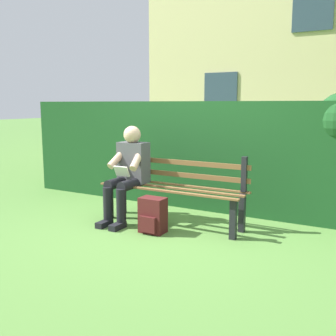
% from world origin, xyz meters
% --- Properties ---
extents(ground, '(60.00, 60.00, 0.00)m').
position_xyz_m(ground, '(0.00, 0.00, 0.00)').
color(ground, '#517F38').
extents(park_bench, '(1.86, 0.45, 0.88)m').
position_xyz_m(park_bench, '(0.00, -0.06, 0.44)').
color(park_bench, black).
rests_on(park_bench, ground).
extents(person_seated, '(0.44, 0.73, 1.20)m').
position_xyz_m(person_seated, '(0.58, 0.10, 0.64)').
color(person_seated, '#4C4C51').
rests_on(person_seated, ground).
extents(hedge_backdrop, '(5.99, 0.83, 1.63)m').
position_xyz_m(hedge_backdrop, '(-0.02, -1.14, 0.79)').
color(hedge_backdrop, '#19471E').
rests_on(hedge_backdrop, ground).
extents(building_facade, '(8.74, 2.82, 5.98)m').
position_xyz_m(building_facade, '(-0.53, -7.04, 2.99)').
color(building_facade, beige).
rests_on(building_facade, ground).
extents(backpack, '(0.29, 0.27, 0.41)m').
position_xyz_m(backpack, '(0.05, 0.38, 0.20)').
color(backpack, '#4C1919').
rests_on(backpack, ground).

